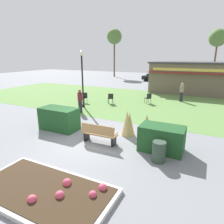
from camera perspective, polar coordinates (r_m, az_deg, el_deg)
ground_plane at (r=9.72m, az=-7.73°, el=-8.49°), size 80.00×80.00×0.00m
lawn_patch at (r=17.97m, az=9.41°, el=2.86°), size 36.00×12.00×0.01m
flower_bed at (r=6.70m, az=-19.01°, el=-20.70°), size 4.30×2.25×0.33m
park_bench at (r=9.33m, az=-3.77°, el=-6.24°), size 1.71×0.56×0.95m
hedge_left at (r=11.40m, az=-14.97°, el=-1.88°), size 2.11×1.10×1.23m
hedge_right at (r=8.86m, az=14.11°, el=-7.41°), size 1.87×1.10×1.11m
ornamental_grass_behind_left at (r=10.15m, az=4.33°, el=-3.30°), size 0.55×0.55×1.32m
ornamental_grass_behind_right at (r=10.29m, az=5.01°, el=-3.33°), size 0.58×0.58×1.23m
ornamental_grass_behind_center at (r=10.22m, az=9.92°, el=-3.86°), size 0.71×0.71×1.15m
lamppost_mid at (r=15.75m, az=-8.58°, el=11.14°), size 0.36×0.36×4.36m
trash_bin at (r=8.01m, az=13.35°, el=-11.07°), size 0.52×0.52×0.83m
food_kiosk at (r=23.79m, az=22.51°, el=9.15°), size 9.31×4.53×3.36m
cafe_chair_west at (r=17.56m, az=-7.93°, el=4.36°), size 0.45×0.45×0.89m
cafe_chair_east at (r=17.07m, az=-0.42°, el=4.19°), size 0.61×0.61×0.89m
cafe_chair_center at (r=17.42m, az=10.45°, el=4.16°), size 0.62×0.62×0.89m
person_strolling at (r=18.93m, az=19.42°, el=5.47°), size 0.34×0.34×1.69m
person_standing at (r=14.51m, az=-9.18°, el=3.22°), size 0.34×0.34×1.69m
parked_car_west_slot at (r=33.35m, az=12.41°, el=9.76°), size 4.28×2.21×1.20m
parked_car_center_slot at (r=32.51m, az=20.88°, el=8.95°), size 4.22×2.10×1.20m
parked_car_east_slot at (r=32.39m, az=29.29°, el=7.95°), size 4.33×2.30×1.20m
tree_left_bg at (r=38.55m, az=28.19°, el=18.20°), size 2.80×2.80×8.22m
tree_right_bg at (r=40.20m, az=0.69°, el=20.76°), size 2.80×2.80×8.91m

